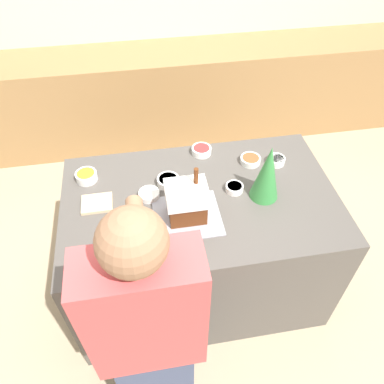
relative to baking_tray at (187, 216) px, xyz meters
The scene contains 15 objects.
ground_plane 0.93m from the baking_tray, 51.56° to the left, with size 12.00×12.00×0.00m, color tan.
back_cabinet_block 2.06m from the baking_tray, 87.14° to the left, with size 6.00×0.60×0.93m.
kitchen_island 0.49m from the baking_tray, 51.56° to the left, with size 1.62×0.98×0.91m.
baking_tray is the anchor object (origin of this frame).
gingerbread_house 0.12m from the baking_tray, 27.72° to the left, with size 0.22×0.18×0.32m.
decorative_tree 0.51m from the baking_tray, 10.60° to the left, with size 0.17×0.17×0.36m.
candy_bowl_near_tray_left 0.27m from the baking_tray, 135.77° to the left, with size 0.12×0.12×0.04m.
candy_bowl_near_tray_right 0.29m from the baking_tray, 103.96° to the left, with size 0.14×0.14×0.04m.
candy_bowl_behind_tray 0.69m from the baking_tray, 144.44° to the left, with size 0.13×0.13×0.05m.
candy_bowl_far_right 0.61m from the baking_tray, 39.07° to the left, with size 0.13×0.13×0.04m.
candy_bowl_beside_tree 0.73m from the baking_tray, 28.89° to the left, with size 0.11×0.11×0.04m.
candy_bowl_front_corner 0.56m from the baking_tray, 71.00° to the left, with size 0.13×0.13×0.04m.
candy_bowl_center_rear 0.35m from the baking_tray, 26.53° to the left, with size 0.11×0.11×0.04m.
cookbook 0.53m from the baking_tray, 160.43° to the left, with size 0.18×0.14×0.02m.
person 0.71m from the baking_tray, 111.91° to the right, with size 0.45×0.56×1.72m.
Camera 1 is at (-0.30, -1.48, 2.50)m, focal length 35.00 mm.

